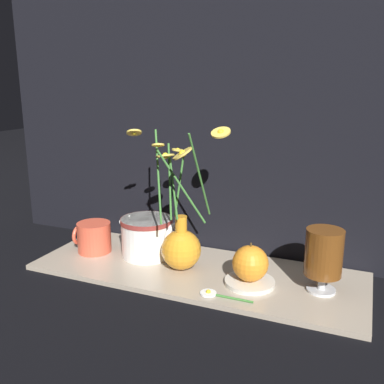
{
  "coord_description": "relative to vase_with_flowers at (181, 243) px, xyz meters",
  "views": [
    {
      "loc": [
        0.37,
        -0.9,
        0.46
      ],
      "look_at": [
        -0.01,
        0.0,
        0.21
      ],
      "focal_mm": 40.0,
      "sensor_mm": 36.0,
      "label": 1
    }
  ],
  "objects": [
    {
      "name": "ground_plane",
      "position": [
        0.03,
        0.01,
        -0.08
      ],
      "size": [
        6.0,
        6.0,
        0.0
      ],
      "primitive_type": "plane",
      "color": "black"
    },
    {
      "name": "shelf",
      "position": [
        0.03,
        0.01,
        -0.07
      ],
      "size": [
        0.81,
        0.29,
        0.01
      ],
      "color": "tan",
      "rests_on": "ground_plane"
    },
    {
      "name": "backdrop_wall",
      "position": [
        0.03,
        0.17,
        0.47
      ],
      "size": [
        1.31,
        0.02,
        1.1
      ],
      "color": "black",
      "rests_on": "ground_plane"
    },
    {
      "name": "vase_with_flowers",
      "position": [
        0.0,
        0.0,
        0.0
      ],
      "size": [
        0.24,
        0.17,
        0.35
      ],
      "color": "orange",
      "rests_on": "shelf"
    },
    {
      "name": "yellow_mug",
      "position": [
        -0.27,
        0.01,
        -0.03
      ],
      "size": [
        0.1,
        0.09,
        0.08
      ],
      "color": "#DB5138",
      "rests_on": "shelf"
    },
    {
      "name": "ceramic_pitcher",
      "position": [
        -0.12,
        0.04,
        -0.01
      ],
      "size": [
        0.16,
        0.14,
        0.12
      ],
      "color": "white",
      "rests_on": "shelf"
    },
    {
      "name": "tea_glass",
      "position": [
        0.33,
        0.01,
        0.02
      ],
      "size": [
        0.08,
        0.08,
        0.14
      ],
      "color": "silver",
      "rests_on": "shelf"
    },
    {
      "name": "saucer_plate",
      "position": [
        0.18,
        -0.02,
        -0.06
      ],
      "size": [
        0.11,
        0.11,
        0.01
      ],
      "color": "silver",
      "rests_on": "shelf"
    },
    {
      "name": "orange_fruit",
      "position": [
        0.18,
        -0.02,
        -0.02
      ],
      "size": [
        0.08,
        0.08,
        0.09
      ],
      "color": "orange",
      "rests_on": "saucer_plate"
    },
    {
      "name": "loose_daisy",
      "position": [
        0.12,
        -0.1,
        -0.06
      ],
      "size": [
        0.12,
        0.04,
        0.01
      ],
      "color": "#3D7A33",
      "rests_on": "shelf"
    }
  ]
}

